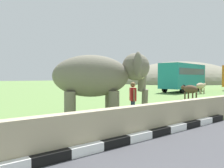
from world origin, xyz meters
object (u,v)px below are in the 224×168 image
person_handler (133,98)px  cow_near (201,86)px  bus_teal (183,75)px  cow_mid (190,89)px  elephant (100,77)px

person_handler → cow_near: person_handler is taller
bus_teal → cow_mid: bus_teal is taller
cow_near → cow_mid: same height
bus_teal → cow_mid: bearing=-143.0°
elephant → cow_mid: size_ratio=2.07×
elephant → cow_near: size_ratio=2.11×
elephant → cow_near: (17.67, 5.77, -1.01)m
bus_teal → cow_near: bearing=-112.5°
bus_teal → cow_mid: size_ratio=4.46×
bus_teal → elephant: bearing=-154.8°
elephant → cow_near: bearing=18.1°
elephant → person_handler: 1.86m
elephant → cow_mid: bearing=13.9°
bus_teal → cow_near: size_ratio=4.56×
elephant → cow_near: elephant is taller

